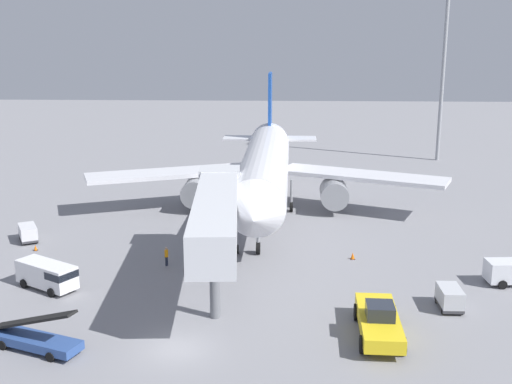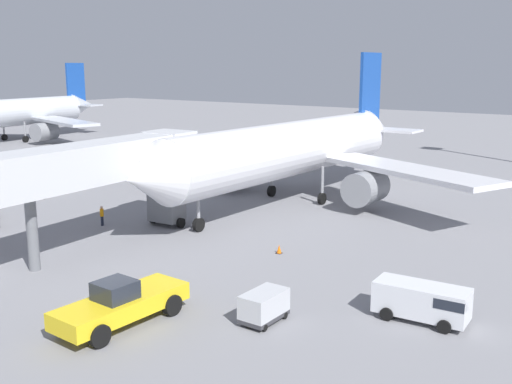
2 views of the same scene
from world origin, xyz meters
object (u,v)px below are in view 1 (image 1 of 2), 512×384
jet_bridge (217,212)px  ground_crew_worker_foreground (166,256)px  pushback_tug (379,321)px  apron_light_mast (447,19)px  baggage_cart_rear_left (28,232)px  belt_loader_truck (35,338)px  service_van_near_left (48,274)px  airplane_at_gate (265,168)px  baggage_cart_near_center (450,297)px  safety_cone_bravo (36,248)px  safety_cone_alpha (353,256)px

jet_bridge → ground_crew_worker_foreground: size_ratio=12.75×
pushback_tug → ground_crew_worker_foreground: size_ratio=4.46×
pushback_tug → apron_light_mast: 64.65m
baggage_cart_rear_left → apron_light_mast: 65.72m
jet_bridge → belt_loader_truck: size_ratio=3.25×
service_van_near_left → apron_light_mast: size_ratio=0.17×
belt_loader_truck → baggage_cart_rear_left: bearing=112.9°
belt_loader_truck → ground_crew_worker_foreground: size_ratio=3.92×
airplane_at_gate → pushback_tug: airplane_at_gate is taller
baggage_cart_rear_left → baggage_cart_near_center: bearing=-20.8°
airplane_at_gate → jet_bridge: bearing=-98.4°
safety_cone_bravo → apron_light_mast: (45.43, 43.82, 20.58)m
airplane_at_gate → pushback_tug: bearing=-74.1°
belt_loader_truck → safety_cone_bravo: 19.21m
belt_loader_truck → apron_light_mast: (38.47, 61.72, 20.09)m
apron_light_mast → belt_loader_truck: bearing=-121.9°
jet_bridge → service_van_near_left: 13.51m
apron_light_mast → baggage_cart_near_center: bearing=-102.2°
ground_crew_worker_foreground → safety_cone_bravo: (-12.31, 3.24, -0.59)m
pushback_tug → ground_crew_worker_foreground: (-15.71, 11.98, -0.22)m
belt_loader_truck → baggage_cart_rear_left: belt_loader_truck is taller
airplane_at_gate → service_van_near_left: 26.98m
baggage_cart_rear_left → safety_cone_bravo: baggage_cart_rear_left is taller
belt_loader_truck → safety_cone_alpha: bearing=38.9°
belt_loader_truck → service_van_near_left: (-2.62, 9.38, 0.41)m
airplane_at_gate → safety_cone_alpha: 16.89m
jet_bridge → service_van_near_left: jet_bridge is taller
service_van_near_left → ground_crew_worker_foreground: size_ratio=3.31×
jet_bridge → safety_cone_alpha: (10.92, 5.98, -5.40)m
baggage_cart_rear_left → safety_cone_bravo: (1.68, -2.59, -0.57)m
service_van_near_left → baggage_cart_near_center: size_ratio=2.05×
baggage_cart_near_center → safety_cone_bravo: bearing=162.1°
airplane_at_gate → baggage_cart_rear_left: 24.42m
airplane_at_gate → pushback_tug: 29.77m
ground_crew_worker_foreground → apron_light_mast: 60.92m
airplane_at_gate → belt_loader_truck: bearing=-112.7°
ground_crew_worker_foreground → safety_cone_alpha: ground_crew_worker_foreground is taller
jet_bridge → service_van_near_left: (-12.63, -1.54, -4.55)m
pushback_tug → service_van_near_left: 24.61m
belt_loader_truck → safety_cone_alpha: (20.94, 16.89, -0.45)m
baggage_cart_rear_left → baggage_cart_near_center: baggage_cart_near_center is taller
service_van_near_left → belt_loader_truck: bearing=-74.4°
service_van_near_left → apron_light_mast: (41.09, 52.33, 19.68)m
baggage_cart_near_center → baggage_cart_rear_left: bearing=159.2°
jet_bridge → safety_cone_alpha: 13.57m
airplane_at_gate → ground_crew_worker_foreground: (-7.64, -16.41, -4.07)m
airplane_at_gate → jet_bridge: size_ratio=1.96×
safety_cone_alpha → airplane_at_gate: bearing=119.3°
belt_loader_truck → safety_cone_bravo: size_ratio=11.95×
ground_crew_worker_foreground → apron_light_mast: bearing=54.9°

